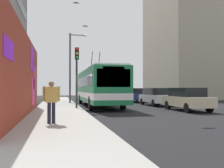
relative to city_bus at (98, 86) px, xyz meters
name	(u,v)px	position (x,y,z in m)	size (l,w,h in m)	color
ground_plane	(82,110)	(-3.73, 1.80, -1.77)	(80.00, 80.00, 0.00)	black
sidewalk_slab	(59,110)	(-3.73, 3.40, -1.69)	(48.00, 3.20, 0.15)	#9E9B93
graffiti_wall	(24,76)	(-8.10, 5.15, 0.37)	(13.21, 0.32, 4.28)	maroon
building_far_right	(179,29)	(14.10, -15.20, 9.18)	(13.24, 7.23, 21.90)	#9E937F
city_bus	(98,86)	(0.00, 0.00, 0.00)	(11.92, 2.62, 4.95)	#19723F
parked_car_champagne	(187,99)	(-5.77, -5.20, -0.93)	(4.21, 1.76, 1.58)	#C6B793
parked_car_silver	(156,96)	(-0.43, -5.20, -0.93)	(4.29, 1.84, 1.58)	#B7B7BC
parked_car_navy	(134,95)	(5.88, -5.20, -0.93)	(4.82, 1.82, 1.58)	navy
pedestrian_near_wall	(51,98)	(-11.11, 3.74, -0.64)	(0.22, 0.67, 1.67)	#1E1E2D
traffic_light	(77,67)	(-3.59, 2.15, 1.27)	(0.49, 0.28, 4.30)	#2D382D
street_lamp	(72,63)	(3.44, 2.06, 2.31)	(0.44, 1.75, 6.87)	#4C4C51
flying_pigeons	(93,10)	(-1.39, 0.66, 6.20)	(8.48, 3.29, 2.01)	slate
curbside_puddle	(92,111)	(-4.63, 1.20, -1.76)	(2.18, 2.18, 0.00)	black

